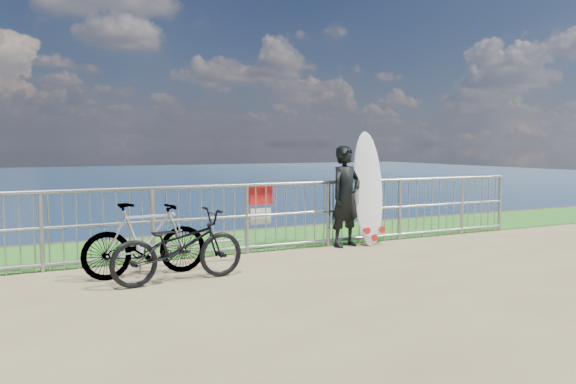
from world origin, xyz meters
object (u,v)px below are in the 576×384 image
surfboard (368,192)px  bicycle_far (146,239)px  surfer (346,196)px  bicycle_near (179,246)px

surfboard → bicycle_far: size_ratio=1.21×
surfer → bicycle_near: surfer is taller
surfer → bicycle_far: surfer is taller
bicycle_far → bicycle_near: bearing=-149.7°
surfboard → bicycle_near: surfboard is taller
surfboard → bicycle_near: size_ratio=1.14×
surfer → bicycle_far: bearing=177.9°
surfboard → surfer: bearing=178.4°
bicycle_near → bicycle_far: size_ratio=1.06×
surfboard → bicycle_far: bearing=-170.0°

